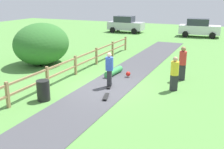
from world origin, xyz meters
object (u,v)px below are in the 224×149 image
trash_bin (43,90)px  bystander_red (183,62)px  bush_large (42,44)px  skater_fallen (115,72)px  parked_car_white (199,28)px  parked_car_silver (126,24)px  skater_riding (109,68)px  bystander_yellow (175,72)px  skateboard_loose (106,96)px

trash_bin → bystander_red: bystander_red is taller
bush_large → trash_bin: bearing=-51.7°
skater_fallen → parked_car_white: (2.44, 16.80, 0.76)m
parked_car_white → trash_bin: bearing=-99.9°
skater_fallen → parked_car_silver: 17.86m
skater_riding → bystander_yellow: size_ratio=1.05×
skateboard_loose → bystander_red: 4.86m
skater_riding → parked_car_white: 18.86m
trash_bin → parked_car_silver: (-4.71, 21.49, 0.51)m
bystander_red → trash_bin: bearing=-132.5°
parked_car_silver → parked_car_white: 8.44m
bush_large → bystander_yellow: size_ratio=2.38×
skater_riding → skateboard_loose: skater_riding is taller
bush_large → skater_riding: bush_large is taller
skater_riding → bystander_red: 4.01m
skater_fallen → bystander_red: 3.75m
trash_bin → bystander_yellow: (4.86, 3.56, 0.46)m
parked_car_white → skateboard_loose: bearing=-93.9°
trash_bin → parked_car_silver: bearing=102.4°
bush_large → trash_bin: size_ratio=4.36×
bystander_red → bystander_yellow: bearing=-91.3°
skater_riding → parked_car_silver: bearing=109.3°
bystander_red → parked_car_silver: bearing=120.8°
bush_large → skateboard_loose: 7.53m
trash_bin → bystander_yellow: 6.04m
skater_riding → bystander_red: bearing=41.0°
bystander_red → parked_car_white: (-1.16, 16.14, -0.05)m
skateboard_loose → bystander_yellow: 3.46m
bush_large → bystander_yellow: bearing=-9.8°
trash_bin → skateboard_loose: bearing=29.4°
skater_riding → parked_car_white: (1.86, 18.77, -0.02)m
skateboard_loose → bystander_red: size_ratio=0.45×
skateboard_loose → bystander_red: bystander_red is taller
bush_large → bystander_yellow: 9.04m
bystander_red → parked_car_silver: 18.78m
bystander_yellow → bystander_red: bearing=88.7°
skater_fallen → bystander_yellow: bystander_yellow is taller
skater_fallen → bystander_yellow: (3.56, -1.14, 0.71)m
skater_fallen → skateboard_loose: skater_fallen is taller
skater_riding → parked_car_silver: parked_car_silver is taller
parked_car_white → bush_large: bearing=-115.4°
bystander_yellow → parked_car_silver: bearing=118.1°
parked_car_silver → parked_car_white: size_ratio=0.98×
skater_fallen → bystander_red: (3.60, 0.66, 0.81)m
bystander_yellow → skateboard_loose: bearing=-138.3°
bystander_red → parked_car_silver: parked_car_silver is taller
trash_bin → bystander_red: (4.90, 5.35, 0.56)m
skater_riding → skateboard_loose: bearing=-71.1°
skateboard_loose → skater_riding: bearing=108.9°
bush_large → trash_bin: (4.04, -5.10, -0.89)m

